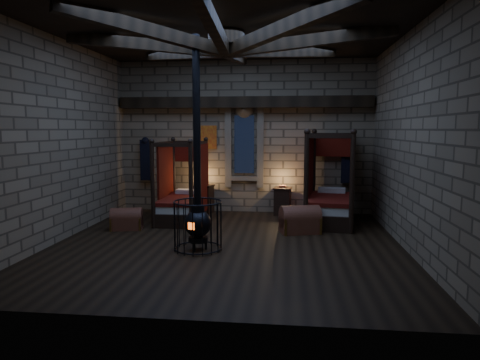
# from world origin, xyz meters

# --- Properties ---
(room) EXTENTS (7.02, 7.02, 4.29)m
(room) POSITION_xyz_m (-0.00, 0.09, 3.74)
(room) COLOR black
(room) RESTS_ON ground
(bed_left) EXTENTS (1.03, 1.93, 2.01)m
(bed_left) POSITION_xyz_m (-1.46, 2.21, 0.50)
(bed_left) COLOR black
(bed_left) RESTS_ON ground
(bed_right) EXTENTS (1.41, 2.26, 2.22)m
(bed_right) POSITION_xyz_m (2.28, 2.34, 0.55)
(bed_right) COLOR black
(bed_right) RESTS_ON ground
(trunk_left) EXTENTS (0.78, 0.58, 0.52)m
(trunk_left) POSITION_xyz_m (-2.51, 1.03, 0.23)
(trunk_left) COLOR brown
(trunk_left) RESTS_ON ground
(trunk_right) EXTENTS (0.97, 0.75, 0.63)m
(trunk_right) POSITION_xyz_m (1.50, 1.15, 0.28)
(trunk_right) COLOR brown
(trunk_right) RESTS_ON ground
(nightstand_left) EXTENTS (0.58, 0.56, 0.96)m
(nightstand_left) POSITION_xyz_m (-1.09, 3.14, 0.40)
(nightstand_left) COLOR black
(nightstand_left) RESTS_ON ground
(nightstand_right) EXTENTS (0.52, 0.50, 0.81)m
(nightstand_right) POSITION_xyz_m (1.08, 3.13, 0.38)
(nightstand_right) COLOR black
(nightstand_right) RESTS_ON ground
(stove) EXTENTS (0.93, 0.93, 4.05)m
(stove) POSITION_xyz_m (-0.50, -0.46, 0.59)
(stove) COLOR black
(stove) RESTS_ON ground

